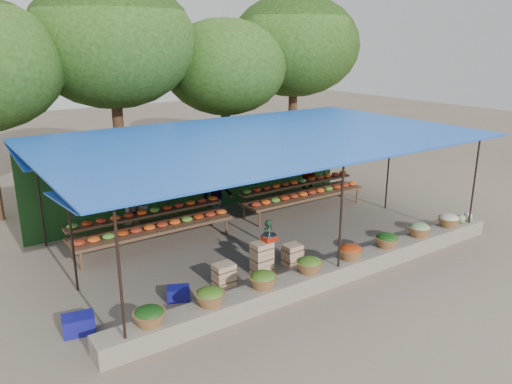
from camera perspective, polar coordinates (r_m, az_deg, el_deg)
ground at (r=13.31m, az=0.65°, el=-5.63°), size 60.00×60.00×0.00m
stone_curb at (r=11.29m, az=8.81°, el=-9.06°), size 10.60×0.55×0.40m
stall_canopy at (r=12.57m, az=0.53°, el=5.81°), size 10.80×6.60×2.82m
produce_baskets at (r=11.07m, az=8.51°, el=-7.50°), size 8.98×0.58×0.34m
netting_backdrop at (r=15.46m, az=-6.07°, el=2.41°), size 10.60×0.06×2.50m
tree_row at (r=17.82m, az=-9.66°, el=15.43°), size 16.51×5.50×7.12m
fruit_table_left at (r=13.08m, az=-11.79°, el=-3.56°), size 4.21×0.95×0.93m
fruit_table_right at (r=15.56m, az=5.36°, el=0.06°), size 4.21×0.95×0.93m
crate_counter at (r=11.39m, az=0.55°, el=-7.97°), size 2.35×0.34×0.77m
weighing_scale at (r=11.30m, az=1.53°, el=-5.20°), size 0.32×0.32×0.34m
vendor_seated at (r=12.02m, az=1.32°, el=-5.52°), size 0.41×0.31×1.04m
customer_left at (r=13.49m, az=-13.62°, el=-2.30°), size 0.76×0.60×1.55m
customer_mid at (r=14.88m, az=-4.45°, el=0.09°), size 1.08×0.67×1.61m
customer_right at (r=16.78m, az=5.96°, el=2.38°), size 1.14×0.65×1.82m
blue_crate_front at (r=9.92m, az=-19.62°, el=-14.05°), size 0.62×0.50×0.34m
blue_crate_back at (r=10.56m, az=-8.85°, el=-11.39°), size 0.56×0.50×0.28m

